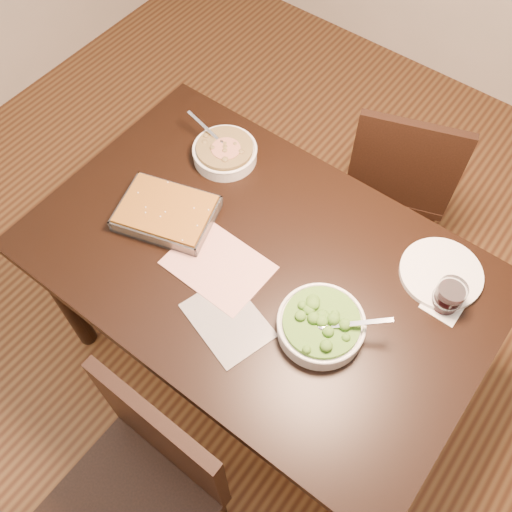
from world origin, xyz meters
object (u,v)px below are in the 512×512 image
table (259,277)px  chair_far (400,173)px  stew_bowl (225,152)px  dinner_plate (441,273)px  baking_dish (166,213)px  chair_near (144,483)px  wine_tumbler (449,296)px  broccoli_bowl (321,325)px

table → chair_far: chair_far is taller
stew_bowl → dinner_plate: bearing=2.2°
baking_dish → chair_far: chair_far is taller
table → chair_near: (0.09, -0.67, -0.15)m
dinner_plate → chair_near: (-0.36, -0.96, -0.26)m
wine_tumbler → dinner_plate: (-0.05, 0.08, -0.04)m
table → chair_near: 0.69m
dinner_plate → table: bearing=-147.6°
baking_dish → chair_near: chair_near is taller
chair_far → wine_tumbler: bearing=104.9°
stew_bowl → chair_near: bearing=-64.9°
baking_dish → table: bearing=-9.1°
stew_bowl → wine_tumbler: bearing=-3.4°
stew_bowl → chair_near: size_ratio=0.27×
chair_far → broccoli_bowl: bearing=81.3°
baking_dish → broccoli_bowl: bearing=-20.1°
wine_tumbler → dinner_plate: size_ratio=0.39×
baking_dish → chair_near: size_ratio=0.38×
stew_bowl → dinner_plate: (0.80, 0.03, -0.02)m
wine_tumbler → chair_far: wine_tumbler is taller
baking_dish → dinner_plate: size_ratio=1.40×
stew_bowl → wine_tumbler: wine_tumbler is taller
broccoli_bowl → baking_dish: size_ratio=0.74×
table → wine_tumbler: (0.51, 0.21, 0.15)m
baking_dish → wine_tumbler: bearing=-0.4°
stew_bowl → baking_dish: stew_bowl is taller
wine_tumbler → chair_near: chair_near is taller
table → wine_tumbler: wine_tumbler is taller
broccoli_bowl → baking_dish: (-0.60, 0.03, -0.01)m
baking_dish → stew_bowl: bearing=74.8°
table → broccoli_bowl: (0.27, -0.08, 0.13)m
table → baking_dish: baking_dish is taller
stew_bowl → chair_far: 0.77m
broccoli_bowl → wine_tumbler: (0.24, 0.28, 0.02)m
table → dinner_plate: bearing=32.4°
dinner_plate → stew_bowl: bearing=-177.8°
table → baking_dish: size_ratio=4.06×
table → broccoli_bowl: size_ratio=5.49×
table → broccoli_bowl: broccoli_bowl is taller
table → baking_dish: (-0.33, -0.05, 0.12)m
table → chair_near: chair_near is taller
stew_bowl → baking_dish: (0.01, -0.31, -0.00)m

